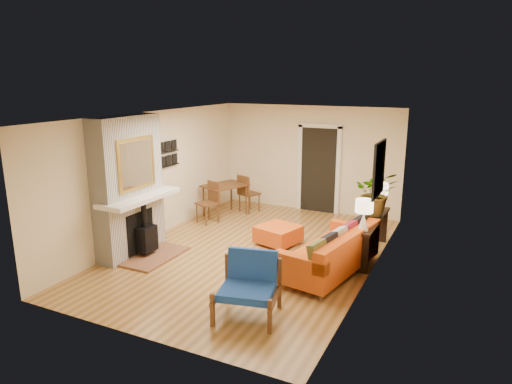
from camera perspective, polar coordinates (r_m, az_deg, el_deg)
room_shell at (r=10.61m, az=8.72°, el=3.03°), size 6.50×6.50×6.50m
fireplace at (r=8.72m, az=-15.47°, el=0.24°), size 1.09×1.68×2.60m
sofa at (r=7.90m, az=9.72°, el=-7.53°), size 1.28×2.26×0.84m
ottoman at (r=9.17m, az=2.79°, el=-5.24°), size 0.91×0.91×0.38m
blue_chair at (r=6.53m, az=-0.85°, el=-11.13°), size 1.00×0.98×0.88m
dining_table at (r=10.90m, az=-3.65°, el=0.09°), size 1.16×1.77×0.94m
console_table at (r=8.73m, az=14.22°, el=-4.19°), size 0.34×1.85×0.72m
lamp_near at (r=7.92m, az=13.35°, el=-2.35°), size 0.30×0.30×0.54m
lamp_far at (r=9.22m, az=15.25°, el=-0.13°), size 0.30×0.30×0.54m
houseplant at (r=8.85m, az=14.77°, el=-0.08°), size 0.94×0.87×0.86m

